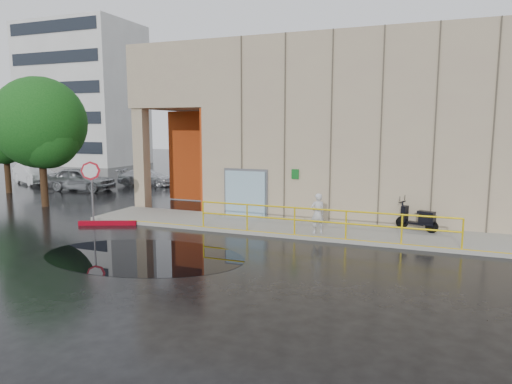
# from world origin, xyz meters

# --- Properties ---
(ground) EXTENTS (120.00, 120.00, 0.00)m
(ground) POSITION_xyz_m (0.00, 0.00, 0.00)
(ground) COLOR black
(ground) RESTS_ON ground
(sidewalk) EXTENTS (20.00, 3.00, 0.15)m
(sidewalk) POSITION_xyz_m (4.00, 4.50, 0.07)
(sidewalk) COLOR gray
(sidewalk) RESTS_ON ground
(building) EXTENTS (20.00, 10.17, 8.00)m
(building) POSITION_xyz_m (5.10, 10.98, 4.21)
(building) COLOR tan
(building) RESTS_ON ground
(guardrail) EXTENTS (9.56, 0.06, 1.03)m
(guardrail) POSITION_xyz_m (4.25, 3.15, 0.68)
(guardrail) COLOR #DFBF0B
(guardrail) RESTS_ON sidewalk
(distant_building) EXTENTS (12.00, 8.08, 15.00)m
(distant_building) POSITION_xyz_m (-28.00, 27.98, 7.50)
(distant_building) COLOR beige
(distant_building) RESTS_ON ground
(person) EXTENTS (0.66, 0.62, 1.51)m
(person) POSITION_xyz_m (4.06, 3.61, 0.91)
(person) COLOR silver
(person) RESTS_ON sidewalk
(scooter) EXTENTS (1.70, 1.13, 1.29)m
(scooter) POSITION_xyz_m (7.54, 5.40, 0.89)
(scooter) COLOR black
(scooter) RESTS_ON sidewalk
(stop_sign) EXTENTS (0.63, 0.55, 2.67)m
(stop_sign) POSITION_xyz_m (-5.50, 2.58, 1.94)
(stop_sign) COLOR slate
(stop_sign) RESTS_ON ground
(red_curb) EXTENTS (2.29, 1.08, 0.18)m
(red_curb) POSITION_xyz_m (-4.69, 2.50, 0.09)
(red_curb) COLOR maroon
(red_curb) RESTS_ON ground
(puddle) EXTENTS (7.10, 4.82, 0.01)m
(puddle) POSITION_xyz_m (-0.57, -0.89, 0.00)
(puddle) COLOR black
(puddle) RESTS_ON ground
(car_a) EXTENTS (4.59, 2.19, 1.51)m
(car_a) POSITION_xyz_m (-13.21, 10.51, 0.76)
(car_a) COLOR #9DA1A4
(car_a) RESTS_ON ground
(car_b) EXTENTS (4.81, 3.42, 1.51)m
(car_b) POSITION_xyz_m (-18.85, 12.02, 0.75)
(car_b) COLOR white
(car_b) RESTS_ON ground
(car_c) EXTENTS (4.26, 2.29, 1.17)m
(car_c) POSITION_xyz_m (-10.71, 14.17, 0.59)
(car_c) COLOR silver
(car_c) RESTS_ON ground
(tree_near) EXTENTS (4.62, 4.62, 6.62)m
(tree_near) POSITION_xyz_m (-10.59, 5.05, 4.13)
(tree_near) COLOR #311C10
(tree_near) RESTS_ON ground
(tree_far) EXTENTS (3.74, 3.74, 5.59)m
(tree_far) POSITION_xyz_m (-16.61, 7.94, 3.58)
(tree_far) COLOR #311C10
(tree_far) RESTS_ON ground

